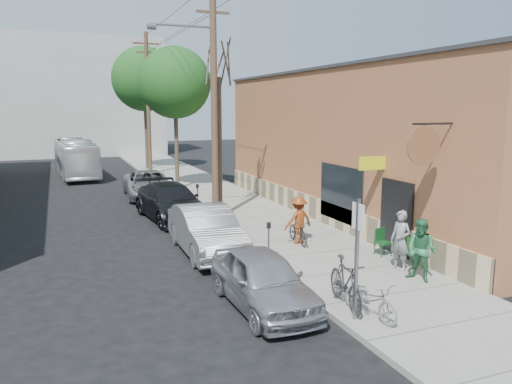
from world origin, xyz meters
name	(u,v)px	position (x,y,z in m)	size (l,w,h in m)	color
ground	(198,272)	(0.00, 0.00, 0.00)	(120.00, 120.00, 0.00)	black
sidewalk	(221,199)	(4.25, 11.00, 0.07)	(4.50, 58.00, 0.15)	gray
cafe_building	(361,144)	(8.99, 4.99, 3.30)	(6.60, 20.20, 6.61)	#965937
end_cap_building	(72,97)	(-2.00, 42.00, 6.00)	(18.00, 8.00, 12.00)	#A6A5A1
sign_post	(357,248)	(2.35, -4.98, 1.83)	(0.07, 0.45, 2.80)	slate
parking_meter_near	(269,235)	(2.25, -0.20, 0.98)	(0.14, 0.14, 1.24)	slate
parking_meter_far	(198,193)	(2.25, 8.33, 0.98)	(0.14, 0.14, 1.24)	slate
utility_pole_near	(213,96)	(2.39, 6.12, 5.41)	(3.57, 0.28, 10.00)	#503A28
utility_pole_far	(148,102)	(2.45, 22.18, 5.34)	(1.80, 0.28, 10.00)	#503A28
tree_bare	(219,148)	(2.80, 6.59, 3.19)	(0.24, 0.24, 6.07)	#44392C
tree_leafy_mid	(175,83)	(2.80, 14.98, 6.34)	(4.16, 4.16, 8.28)	#44392C
tree_leafy_far	(144,79)	(2.80, 25.65, 7.10)	(4.97, 4.97, 9.45)	#44392C
patio_chair_a	(383,242)	(5.95, -1.06, 0.59)	(0.50, 0.50, 0.88)	#12421B
patio_chair_b	(414,253)	(6.10, -2.41, 0.59)	(0.50, 0.50, 0.88)	#12421B
patron_grey	(400,240)	(5.54, -2.44, 1.05)	(0.66, 0.43, 1.80)	slate
patron_green	(421,250)	(5.47, -3.45, 1.03)	(0.86, 0.67, 1.76)	#28643D
cyclist	(298,220)	(4.06, 1.34, 1.00)	(1.09, 0.63, 1.69)	maroon
cyclist_bike	(298,231)	(4.06, 1.34, 0.58)	(0.57, 1.64, 0.86)	black
parked_bike_a	(346,283)	(2.54, -4.26, 0.75)	(0.56, 2.00, 1.20)	black
parked_bike_b	(371,299)	(2.74, -5.02, 0.58)	(0.58, 1.65, 0.87)	slate
car_0	(263,280)	(0.80, -3.22, 0.72)	(1.69, 4.21, 1.43)	#9E9FA5
car_1	(206,230)	(0.80, 1.83, 0.81)	(1.70, 4.89, 1.61)	#999DA0
car_2	(171,202)	(0.80, 7.50, 0.79)	(2.22, 5.45, 1.58)	black
car_3	(148,184)	(0.80, 13.37, 0.74)	(2.45, 5.31, 1.47)	gray
bus	(76,158)	(-2.58, 24.14, 1.34)	(2.26, 9.64, 2.69)	white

